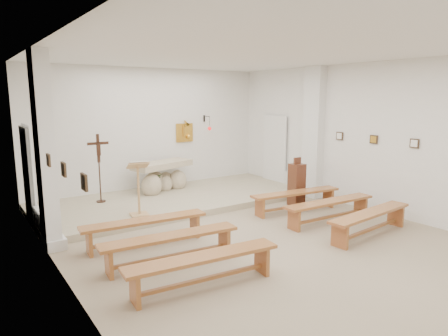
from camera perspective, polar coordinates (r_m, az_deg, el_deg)
ground at (r=7.72m, az=5.81°, el=-10.42°), size 7.00×10.00×0.00m
wall_left at (r=5.70m, az=-21.70°, el=-0.21°), size 0.02×10.00×3.50m
wall_right at (r=9.91m, az=21.63°, el=3.91°), size 0.02×10.00×3.50m
wall_back at (r=11.52m, az=-10.33°, el=5.23°), size 7.00×0.02×3.50m
ceiling at (r=7.27m, az=6.32°, el=16.29°), size 7.00×10.00×0.02m
sanctuary_platform at (r=10.48m, az=-6.68°, el=-4.46°), size 6.98×3.00×0.15m
pilaster_left at (r=7.66m, az=-24.22°, el=2.10°), size 0.26×0.55×3.50m
pilaster_right at (r=11.05m, az=12.65°, el=4.95°), size 0.26×0.55×3.50m
gold_wall_relief at (r=11.97m, az=-5.66°, el=5.04°), size 0.55×0.04×0.55m
sanctuary_lamp at (r=12.10m, az=-2.17°, el=5.90°), size 0.11×0.36×0.44m
station_frame_left_front at (r=4.95m, az=-19.36°, el=-1.91°), size 0.03×0.20×0.20m
station_frame_left_mid at (r=5.90m, az=-21.93°, el=-0.19°), size 0.03×0.20×0.20m
station_frame_left_rear at (r=6.87m, az=-23.79°, el=1.05°), size 0.03×0.20×0.20m
station_frame_right_front at (r=9.47m, az=25.56°, el=3.19°), size 0.03×0.20×0.20m
station_frame_right_mid at (r=10.01m, az=20.61°, el=3.85°), size 0.03×0.20×0.20m
station_frame_right_rear at (r=10.61m, az=16.19°, el=4.42°), size 0.03×0.20×0.20m
radiator_left at (r=8.64m, az=-24.76°, el=-7.19°), size 0.10×0.85×0.52m
radiator_right at (r=11.79m, az=10.09°, el=-1.92°), size 0.10×0.85×0.52m
altar at (r=11.12m, az=-8.85°, el=-1.48°), size 1.82×1.09×0.88m
lectern at (r=8.78m, az=-12.10°, el=-2.89°), size 0.50×0.44×1.23m
crucifix_stand at (r=10.13m, az=-17.43°, el=0.67°), size 0.51×0.22×1.68m
potted_plant at (r=10.87m, az=-10.01°, el=-2.22°), size 0.60×0.58×0.51m
donation_pedestal at (r=10.19m, az=10.33°, el=-2.30°), size 0.33×0.33×1.22m
bench_left_front at (r=7.55m, az=-11.21°, el=-8.08°), size 2.35×0.59×0.49m
bench_right_front at (r=9.65m, az=10.22°, el=-4.03°), size 2.35×0.67×0.49m
bench_left_second at (r=6.67m, az=-7.64°, el=-10.45°), size 2.35×0.59×0.49m
bench_right_second at (r=8.98m, az=14.84°, el=-5.29°), size 2.34×0.50×0.49m
bench_left_third at (r=5.84m, az=-2.94°, el=-13.46°), size 2.35×0.59×0.49m
bench_right_third at (r=8.38m, az=20.19°, el=-6.69°), size 2.34×0.56×0.49m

